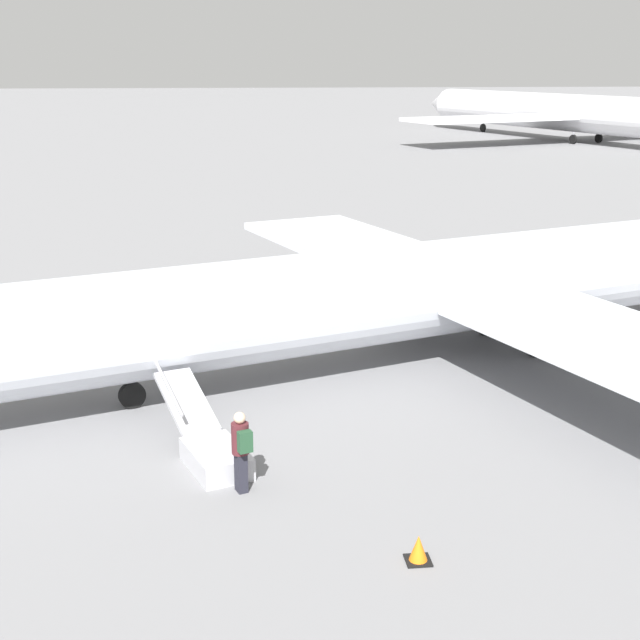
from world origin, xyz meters
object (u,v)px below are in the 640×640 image
(airplane_main, at_px, (465,283))
(boarding_stairs, at_px, (210,446))
(airplane_far_left, at_px, (566,112))
(passenger, at_px, (241,447))

(airplane_main, bearing_deg, boarding_stairs, 22.57)
(airplane_far_left, relative_size, passenger, 29.87)
(airplane_main, height_order, boarding_stairs, airplane_main)
(airplane_main, relative_size, boarding_stairs, 8.14)
(passenger, bearing_deg, airplane_main, -59.23)
(airplane_main, relative_size, airplane_far_left, 0.65)
(airplane_main, height_order, airplane_far_left, airplane_far_left)
(boarding_stairs, bearing_deg, airplane_far_left, -45.84)
(boarding_stairs, height_order, passenger, boarding_stairs)
(airplane_far_left, distance_m, passenger, 90.17)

